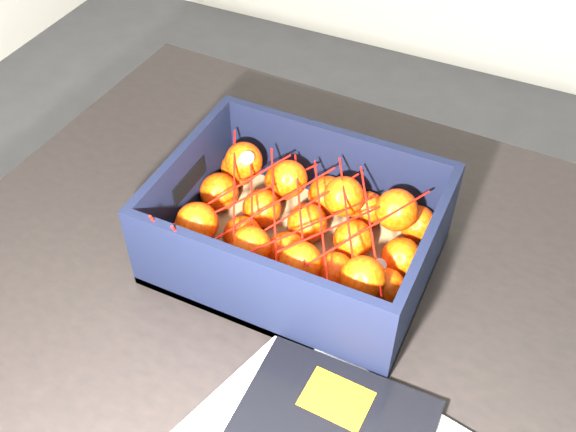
% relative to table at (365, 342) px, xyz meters
% --- Properties ---
extents(table, '(1.23, 0.84, 0.75)m').
position_rel_table_xyz_m(table, '(0.00, 0.00, 0.00)').
color(table, black).
rests_on(table, ground).
extents(produce_crate, '(0.35, 0.27, 0.13)m').
position_rel_table_xyz_m(produce_crate, '(-0.12, 0.02, 0.14)').
color(produce_crate, olive).
rests_on(produce_crate, table).
extents(clementine_heap, '(0.34, 0.25, 0.10)m').
position_rel_table_xyz_m(clementine_heap, '(-0.12, 0.02, 0.15)').
color(clementine_heap, red).
rests_on(clementine_heap, produce_crate).
extents(mesh_net, '(0.29, 0.24, 0.09)m').
position_rel_table_xyz_m(mesh_net, '(-0.13, 0.01, 0.20)').
color(mesh_net, '#C10D07').
rests_on(mesh_net, clementine_heap).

